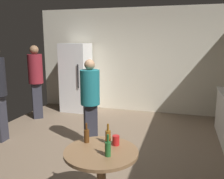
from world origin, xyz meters
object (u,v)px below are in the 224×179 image
Objects in this scene: person_in_maroon_shirt at (36,76)px; beer_bottle_green at (108,148)px; beer_bottle_amber at (108,136)px; plastic_cup_red at (116,140)px; refrigerator at (76,77)px; beer_bottle_brown at (87,135)px; person_in_teal_shirt at (90,97)px; foreground_table at (101,160)px.

beer_bottle_green is at bearing 3.89° from person_in_maroon_shirt.
plastic_cup_red is (0.10, -0.02, -0.03)m from beer_bottle_amber.
beer_bottle_green is (2.06, -3.75, -0.08)m from refrigerator.
person_in_maroon_shirt is at bearing 132.37° from beer_bottle_brown.
beer_bottle_amber reaches higher than plastic_cup_red.
person_in_teal_shirt is at bearing 121.12° from plastic_cup_red.
refrigerator reaches higher than person_in_maroon_shirt.
beer_bottle_amber is 1.62m from person_in_teal_shirt.
foreground_table is 0.51× the size of person_in_teal_shirt.
plastic_cup_red is at bearing -12.65° from beer_bottle_amber.
beer_bottle_amber is at bearing 6.10° from person_in_maroon_shirt.
refrigerator is 16.36× the size of plastic_cup_red.
person_in_maroon_shirt is (-2.58, 2.73, 0.41)m from foreground_table.
foreground_table is 0.34m from beer_bottle_brown.
person_in_teal_shirt reaches higher than beer_bottle_amber.
foreground_table is 0.24m from beer_bottle_green.
person_in_teal_shirt is 2.13m from person_in_maroon_shirt.
person_in_maroon_shirt reaches higher than beer_bottle_brown.
person_in_teal_shirt is at bearing 118.50° from beer_bottle_amber.
beer_bottle_brown is 1.56m from person_in_teal_shirt.
plastic_cup_red is 0.07× the size of person_in_teal_shirt.
foreground_table is at bearing -34.82° from beer_bottle_brown.
refrigerator is 2.25× the size of foreground_table.
person_in_maroon_shirt is (-2.69, 2.55, 0.25)m from plastic_cup_red.
beer_bottle_brown is at bearing -176.25° from plastic_cup_red.
beer_bottle_green is at bearing -91.48° from plastic_cup_red.
plastic_cup_red is (0.34, 0.02, -0.03)m from beer_bottle_brown.
beer_bottle_amber is 3.63m from person_in_maroon_shirt.
beer_bottle_green is 0.15× the size of person_in_teal_shirt.
refrigerator is 3.97m from beer_bottle_amber.
refrigerator is at bearing 118.15° from foreground_table.
beer_bottle_amber is 0.25m from beer_bottle_brown.
beer_bottle_green reaches higher than plastic_cup_red.
foreground_table is 0.27m from plastic_cup_red.
refrigerator is at bearing 106.08° from person_in_maroon_shirt.
refrigerator is at bearing 116.28° from beer_bottle_brown.
plastic_cup_red is 0.06× the size of person_in_maroon_shirt.
beer_bottle_brown is at bearing 2.78° from person_in_maroon_shirt.
beer_bottle_green is at bearing -7.46° from person_in_teal_shirt.
beer_bottle_green is 1.93m from person_in_teal_shirt.
plastic_cup_red is (0.01, 0.28, -0.03)m from beer_bottle_green.
refrigerator reaches higher than plastic_cup_red.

